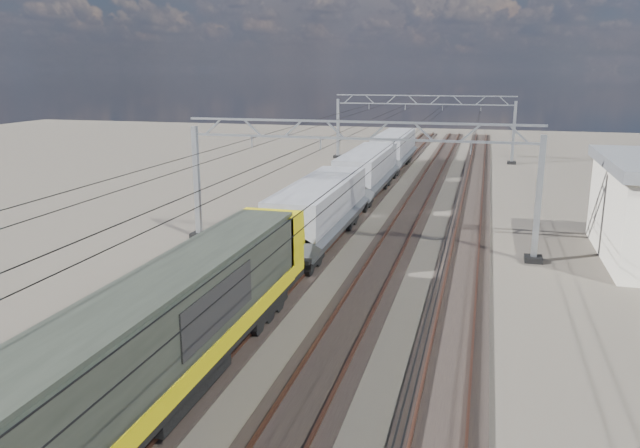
% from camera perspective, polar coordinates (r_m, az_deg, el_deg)
% --- Properties ---
extents(ground, '(160.00, 160.00, 0.00)m').
position_cam_1_polar(ground, '(31.26, 1.72, -4.24)').
color(ground, '#2C2621').
rests_on(ground, ground).
extents(track_outer_west, '(2.60, 140.00, 0.30)m').
position_cam_1_polar(track_outer_west, '(33.06, -8.48, -3.25)').
color(track_outer_west, black).
rests_on(track_outer_west, ground).
extents(track_loco, '(2.60, 140.00, 0.30)m').
position_cam_1_polar(track_loco, '(31.73, -1.81, -3.83)').
color(track_loco, black).
rests_on(track_loco, ground).
extents(track_inner_east, '(2.60, 140.00, 0.30)m').
position_cam_1_polar(track_inner_east, '(30.87, 5.34, -4.40)').
color(track_inner_east, black).
rests_on(track_inner_east, ground).
extents(track_outer_east, '(2.60, 140.00, 0.30)m').
position_cam_1_polar(track_outer_east, '(30.51, 12.79, -4.91)').
color(track_outer_east, black).
rests_on(track_outer_east, ground).
extents(catenary_gantry_mid, '(19.90, 0.90, 7.11)m').
position_cam_1_polar(catenary_gantry_mid, '(34.12, 3.30, 4.05)').
color(catenary_gantry_mid, '#99A0A7').
rests_on(catenary_gantry_mid, ground).
extents(catenary_gantry_far, '(19.90, 0.90, 7.11)m').
position_cam_1_polar(catenary_gantry_far, '(69.51, 9.40, 8.91)').
color(catenary_gantry_far, '#99A0A7').
rests_on(catenary_gantry_far, ground).
extents(overhead_wires, '(12.03, 140.00, 0.53)m').
position_cam_1_polar(overhead_wires, '(37.75, 4.58, 7.80)').
color(overhead_wires, black).
rests_on(overhead_wires, ground).
extents(locomotive, '(2.76, 21.10, 3.62)m').
position_cam_1_polar(locomotive, '(18.96, -14.09, -9.55)').
color(locomotive, black).
rests_on(locomotive, ground).
extents(hopper_wagon_lead, '(3.38, 13.00, 3.25)m').
position_cam_1_polar(hopper_wagon_lead, '(34.77, -0.01, 1.44)').
color(hopper_wagon_lead, black).
rests_on(hopper_wagon_lead, ground).
extents(hopper_wagon_mid, '(3.38, 13.00, 3.25)m').
position_cam_1_polar(hopper_wagon_mid, '(48.39, 4.34, 4.95)').
color(hopper_wagon_mid, black).
rests_on(hopper_wagon_mid, ground).
extents(hopper_wagon_third, '(3.38, 13.00, 3.25)m').
position_cam_1_polar(hopper_wagon_third, '(62.28, 6.78, 6.89)').
color(hopper_wagon_third, black).
rests_on(hopper_wagon_third, ground).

